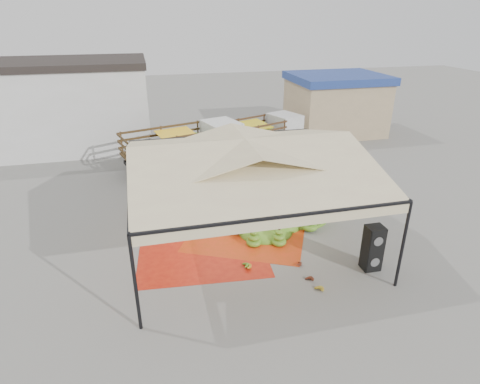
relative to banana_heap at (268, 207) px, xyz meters
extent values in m
plane|color=slate|center=(-1.37, -1.27, -0.60)|extent=(90.00, 90.00, 0.00)
cylinder|color=black|center=(-5.37, -5.27, 0.90)|extent=(0.10, 0.10, 3.00)
cylinder|color=black|center=(2.63, -5.27, 0.90)|extent=(0.10, 0.10, 3.00)
cylinder|color=black|center=(-5.37, 2.73, 0.90)|extent=(0.10, 0.10, 3.00)
cylinder|color=black|center=(2.63, 2.73, 0.90)|extent=(0.10, 0.10, 3.00)
pyramid|color=beige|center=(-1.37, -1.27, 2.90)|extent=(8.00, 8.00, 1.00)
cube|color=black|center=(-1.37, -1.27, 2.40)|extent=(8.00, 8.00, 0.08)
cube|color=beige|center=(-1.37, -1.27, 2.22)|extent=(8.00, 8.00, 0.36)
cube|color=silver|center=(-11.37, 12.73, 1.90)|extent=(14.00, 6.00, 5.00)
cube|color=black|center=(-11.37, 12.73, 4.60)|extent=(14.30, 6.30, 0.40)
cube|color=tan|center=(8.63, 11.73, 1.20)|extent=(6.00, 5.00, 3.60)
cube|color=navy|center=(8.63, 11.73, 3.25)|extent=(6.30, 5.30, 0.50)
cube|color=red|center=(-3.08, -1.58, -0.59)|extent=(4.93, 4.74, 0.01)
cube|color=red|center=(-0.97, -0.52, -0.59)|extent=(6.05, 6.15, 0.01)
ellipsoid|color=#3B841B|center=(0.00, 0.00, 0.00)|extent=(5.72, 4.77, 1.19)
ellipsoid|color=gold|center=(0.09, -4.97, -0.49)|extent=(0.57, 0.53, 0.21)
ellipsoid|color=gold|center=(-1.80, -3.21, -0.49)|extent=(0.51, 0.43, 0.22)
ellipsoid|color=#5E1D15|center=(-0.01, -3.44, -0.51)|extent=(0.49, 0.47, 0.18)
ellipsoid|color=#572314|center=(0.00, -4.42, -0.50)|extent=(0.55, 0.52, 0.19)
ellipsoid|color=#3B831B|center=(-1.88, -3.13, -0.49)|extent=(0.47, 0.39, 0.21)
ellipsoid|color=#517A19|center=(-3.43, -0.87, 2.02)|extent=(0.24, 0.24, 0.20)
ellipsoid|color=#517A19|center=(-1.93, -0.87, 2.02)|extent=(0.24, 0.24, 0.20)
ellipsoid|color=#517A19|center=(-0.43, -0.87, 2.02)|extent=(0.24, 0.24, 0.20)
cube|color=black|center=(2.33, -4.21, -0.19)|extent=(0.60, 0.52, 0.81)
cube|color=black|center=(2.33, -4.21, 0.62)|extent=(0.60, 0.52, 0.81)
imported|color=gray|center=(0.28, 3.64, 0.30)|extent=(0.77, 0.65, 1.78)
cube|color=#4F341A|center=(-3.48, 6.95, 0.44)|extent=(5.38, 3.63, 0.12)
cube|color=white|center=(-0.37, 7.91, 0.54)|extent=(2.34, 2.60, 2.27)
cylinder|color=black|center=(-4.88, 5.48, -0.15)|extent=(0.93, 0.55, 0.89)
cylinder|color=black|center=(-5.46, 7.36, -0.15)|extent=(0.93, 0.55, 0.89)
cylinder|color=black|center=(-1.87, 6.42, -0.15)|extent=(0.93, 0.55, 0.89)
cylinder|color=black|center=(-2.45, 8.30, -0.15)|extent=(0.93, 0.55, 0.89)
cylinder|color=black|center=(-0.27, 6.91, -0.15)|extent=(0.93, 0.55, 0.89)
cylinder|color=black|center=(-0.85, 8.80, -0.15)|extent=(0.93, 0.55, 0.89)
ellipsoid|color=#50861B|center=(-3.48, 6.95, 0.93)|extent=(4.29, 2.87, 0.69)
cube|color=yellow|center=(-3.01, 7.09, 1.33)|extent=(2.47, 2.46, 0.25)
cube|color=#482D18|center=(1.40, 8.59, 0.33)|extent=(4.86, 3.51, 0.11)
cube|color=silver|center=(4.12, 9.66, 0.42)|extent=(2.19, 2.39, 2.04)
cylinder|color=black|center=(0.24, 7.19, -0.20)|extent=(0.84, 0.54, 0.80)
cylinder|color=black|center=(-0.41, 8.84, -0.20)|extent=(0.84, 0.54, 0.80)
cylinder|color=black|center=(2.87, 8.22, -0.20)|extent=(0.84, 0.54, 0.80)
cylinder|color=black|center=(2.23, 9.87, -0.20)|extent=(0.84, 0.54, 0.80)
cylinder|color=black|center=(4.27, 8.77, -0.20)|extent=(0.84, 0.54, 0.80)
cylinder|color=black|center=(3.63, 10.42, -0.20)|extent=(0.84, 0.54, 0.80)
ellipsoid|color=#59831B|center=(1.40, 8.59, 0.78)|extent=(3.88, 2.78, 0.62)
cube|color=gold|center=(1.81, 8.76, 1.13)|extent=(2.29, 2.29, 0.22)
camera|label=1|loc=(-4.74, -14.29, 7.48)|focal=30.00mm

